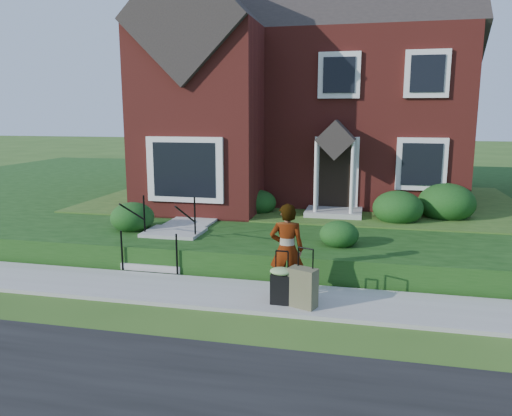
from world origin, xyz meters
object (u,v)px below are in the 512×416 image
(woman, at_px, (287,250))
(suitcase_black, at_px, (281,284))
(front_steps, at_px, (167,243))
(suitcase_olive, at_px, (303,287))

(woman, xyz_separation_m, suitcase_black, (-0.02, -0.50, -0.51))
(front_steps, distance_m, woman, 3.64)
(woman, height_order, suitcase_olive, woman)
(suitcase_olive, bearing_deg, front_steps, 169.07)
(suitcase_black, relative_size, suitcase_olive, 0.92)
(front_steps, xyz_separation_m, suitcase_olive, (3.56, -2.25, -0.03))
(suitcase_black, xyz_separation_m, suitcase_olive, (0.41, -0.05, -0.02))
(woman, relative_size, suitcase_olive, 1.65)
(suitcase_black, distance_m, suitcase_olive, 0.41)
(suitcase_black, bearing_deg, suitcase_olive, -5.90)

